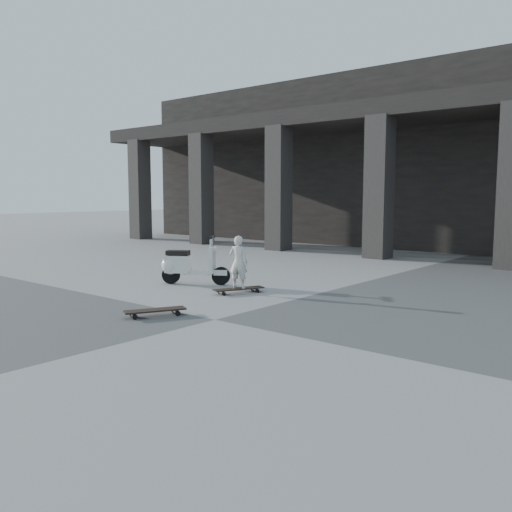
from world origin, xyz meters
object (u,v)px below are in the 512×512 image
Objects in this scene: longboard at (239,289)px; scooter at (184,265)px; skateboard_spare at (155,311)px; child at (239,262)px.

scooter reaches higher than longboard.
longboard is 1.58m from scooter.
scooter is at bearing 111.68° from longboard.
skateboard_spare is at bearing -147.98° from longboard.
child is (0.00, -0.00, 0.51)m from longboard.
child is (-0.31, 2.22, 0.50)m from skateboard_spare.
longboard is at bearing 34.68° from skateboard_spare.
longboard is 2.24m from skateboard_spare.
child is 0.77× the size of scooter.
child is at bearing -33.79° from scooter.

